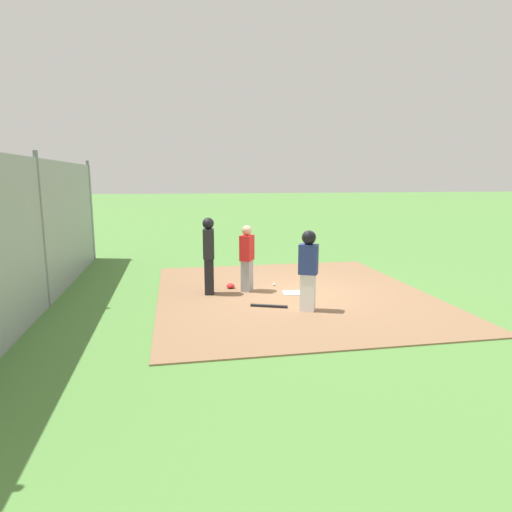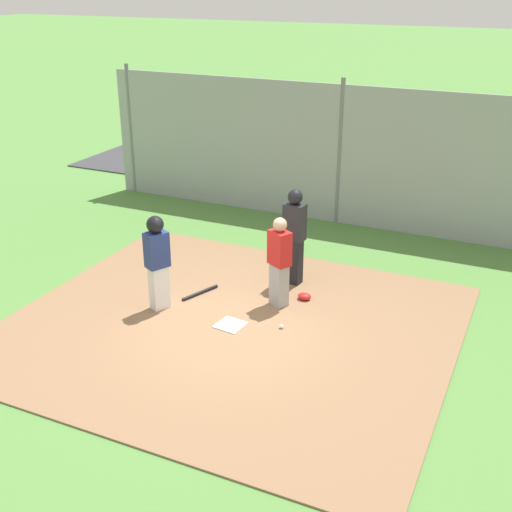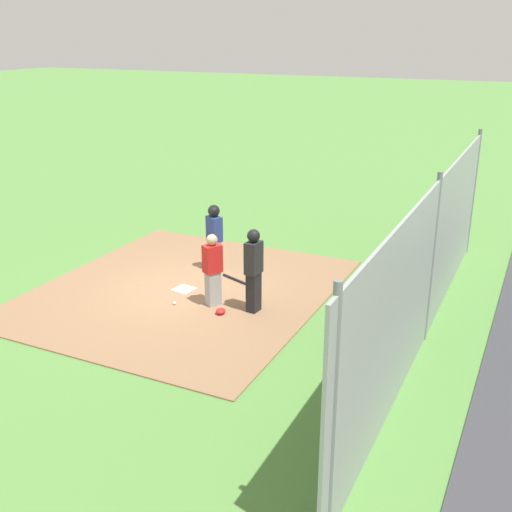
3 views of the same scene
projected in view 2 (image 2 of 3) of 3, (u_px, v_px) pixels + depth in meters
The scene contains 13 objects.
ground_plane at pixel (230, 327), 10.87m from camera, with size 140.00×140.00×0.00m, color #51843D.
dirt_infield at pixel (230, 326), 10.86m from camera, with size 7.20×6.40×0.03m, color #896647.
home_plate at pixel (230, 325), 10.85m from camera, with size 0.44×0.44×0.02m, color white.
catcher at pixel (279, 260), 11.22m from camera, with size 0.46×0.41×1.63m.
umpire at pixel (294, 234), 11.98m from camera, with size 0.40×0.29×1.84m.
runner at pixel (157, 256), 11.05m from camera, with size 0.41×0.46×1.70m.
baseball_bat at pixel (200, 293), 11.91m from camera, with size 0.06×0.06×0.81m, color black.
catcher_mask at pixel (304, 296), 11.70m from camera, with size 0.24×0.20×0.12m, color red.
baseball at pixel (281, 326), 10.75m from camera, with size 0.07×0.07×0.07m, color white.
backstop_fence at pixel (340, 156), 14.84m from camera, with size 12.00×0.10×3.35m.
parking_lot at pixel (378, 179), 18.60m from camera, with size 18.00×5.20×0.04m, color #38383D.
parked_car_green at pixel (395, 161), 18.16m from camera, with size 4.31×2.10×1.28m.
parked_car_silver at pixel (289, 151), 19.16m from camera, with size 4.43×2.43×1.28m.
Camera 2 is at (-4.38, 8.44, 5.41)m, focal length 45.75 mm.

